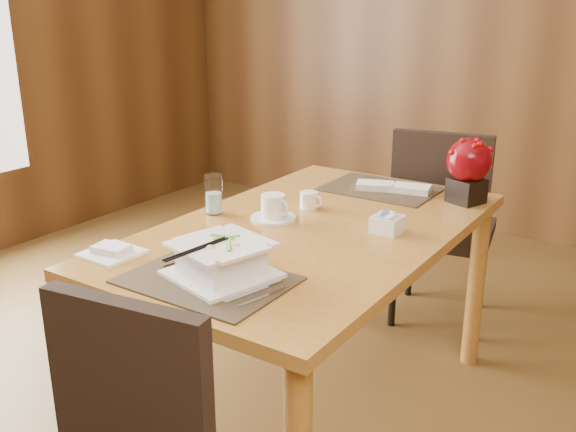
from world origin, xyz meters
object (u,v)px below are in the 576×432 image
Objects in this scene: berry_decor at (469,166)px; water_glass at (214,194)px; coffee_cup at (273,209)px; far_chair at (441,218)px; dining_table at (311,252)px; creamer_jug at (309,200)px; bread_plate at (112,253)px; sugar_caddy at (387,224)px; soup_setting at (221,261)px.

water_glass is at bearing -138.35° from berry_decor.
coffee_cup is 1.02m from far_chair.
creamer_jug is (-0.11, 0.17, 0.13)m from dining_table.
bread_plate is 0.17× the size of far_chair.
water_glass reaches higher than sugar_caddy.
water_glass is 0.97m from berry_decor.
berry_decor is (0.11, 0.47, 0.12)m from sugar_caddy.
soup_setting is 2.00× the size of bread_plate.
dining_table is 16.11× the size of sugar_caddy.
water_glass is at bearing -164.69° from sugar_caddy.
far_chair reaches higher than coffee_cup.
berry_decor is at bearing 58.13° from dining_table.
bread_plate is at bearing -133.07° from sugar_caddy.
water_glass is 0.15× the size of far_chair.
dining_table is 0.20m from coffee_cup.
berry_decor is at bearing 109.90° from far_chair.
creamer_jug is at bearing 43.95° from water_glass.
bread_plate is at bearing -103.86° from creamer_jug.
water_glass is 0.58× the size of berry_decor.
soup_setting is at bearing -73.56° from creamer_jug.
dining_table is at bearing 56.75° from bread_plate.
soup_setting reaches higher than creamer_jug.
berry_decor reaches higher than dining_table.
sugar_caddy is 0.50m from berry_decor.
sugar_caddy is at bearing 14.71° from coffee_cup.
sugar_caddy is 0.58× the size of bread_plate.
soup_setting is at bearing 74.70° from far_chair.
bread_plate is at bearing 60.67° from far_chair.
coffee_cup is 1.74× the size of sugar_caddy.
creamer_jug is (0.04, 0.18, -0.01)m from coffee_cup.
soup_setting is at bearing -110.44° from sugar_caddy.
bread_plate is at bearing -111.58° from coffee_cup.
far_chair is at bearing 120.81° from berry_decor.
bread_plate is (-0.39, -0.05, -0.05)m from soup_setting.
sugar_caddy is at bearing 20.69° from dining_table.
dining_table is 5.94× the size of berry_decor.
berry_decor is at bearing 57.44° from bread_plate.
creamer_jug is 0.09× the size of far_chair.
far_chair reaches higher than creamer_jug.
soup_setting is 3.43× the size of sugar_caddy.
creamer_jug is at bearing -139.68° from berry_decor.
berry_decor reaches higher than water_glass.
soup_setting is 1.48m from far_chair.
bread_plate is (-0.72, -1.13, -0.14)m from berry_decor.
sugar_caddy is (0.22, 0.60, -0.02)m from soup_setting.
sugar_caddy reaches higher than dining_table.
berry_decor is at bearing 41.65° from water_glass.
soup_setting is 0.58m from water_glass.
far_chair is (0.50, 1.01, -0.28)m from water_glass.
far_chair is at bearing 71.58° from bread_plate.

